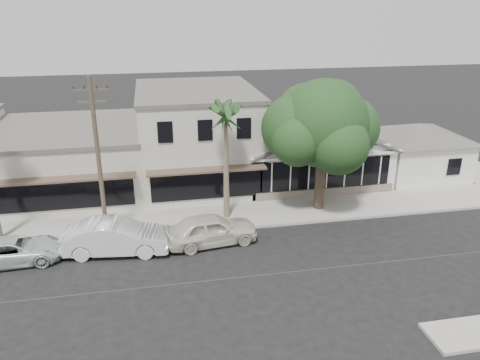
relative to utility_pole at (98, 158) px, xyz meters
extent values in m
plane|color=black|center=(9.00, -5.20, -4.79)|extent=(140.00, 140.00, 0.00)
cube|color=#9E9991|center=(1.00, 1.55, -4.71)|extent=(90.00, 3.50, 0.15)
cube|color=white|center=(14.00, 7.30, -3.29)|extent=(10.00, 8.00, 3.00)
cube|color=black|center=(14.00, 3.24, -3.04)|extent=(8.80, 0.10, 2.00)
cube|color=#60564C|center=(14.00, 3.25, -4.44)|extent=(9.60, 0.18, 0.70)
cube|color=white|center=(22.20, 6.30, -3.29)|extent=(6.00, 6.00, 3.00)
cube|color=beige|center=(6.00, 8.30, -1.54)|extent=(8.00, 10.00, 6.50)
cube|color=#B8B3A5|center=(-3.00, 8.30, -2.69)|extent=(10.00, 10.00, 4.20)
cylinder|color=brown|center=(0.00, 0.00, -0.29)|extent=(0.24, 0.24, 9.00)
cube|color=brown|center=(0.00, 0.00, 3.51)|extent=(1.80, 0.12, 0.12)
cube|color=brown|center=(0.00, 0.00, 2.91)|extent=(1.40, 0.12, 0.12)
imported|color=beige|center=(5.63, -1.57, -3.94)|extent=(5.22, 2.66, 1.70)
imported|color=silver|center=(0.63, -1.61, -3.89)|extent=(5.64, 2.51, 1.80)
imported|color=silver|center=(-4.37, -1.62, -4.13)|extent=(4.87, 2.46, 1.32)
cylinder|color=#4B3A2E|center=(12.90, 1.55, -3.16)|extent=(0.61, 0.61, 3.26)
sphere|color=#1A3516|center=(12.90, 1.55, 0.82)|extent=(5.31, 5.31, 5.31)
sphere|color=#1A3516|center=(14.73, 2.16, 0.31)|extent=(3.88, 3.88, 3.88)
sphere|color=#1A3516|center=(11.26, 1.96, 0.52)|extent=(4.08, 4.08, 4.08)
sphere|color=#1A3516|center=(13.30, 0.02, -0.10)|extent=(3.47, 3.47, 3.47)
sphere|color=#1A3516|center=(12.28, 3.18, 1.13)|extent=(3.67, 3.67, 3.67)
sphere|color=#1A3516|center=(14.12, 2.98, 1.54)|extent=(3.26, 3.26, 3.26)
sphere|color=#1A3516|center=(11.06, 0.73, 0.11)|extent=(3.06, 3.06, 3.06)
cone|color=#726651|center=(6.96, 1.35, -1.68)|extent=(0.40, 0.40, 6.22)
camera|label=1|loc=(2.88, -24.13, 7.66)|focal=35.00mm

